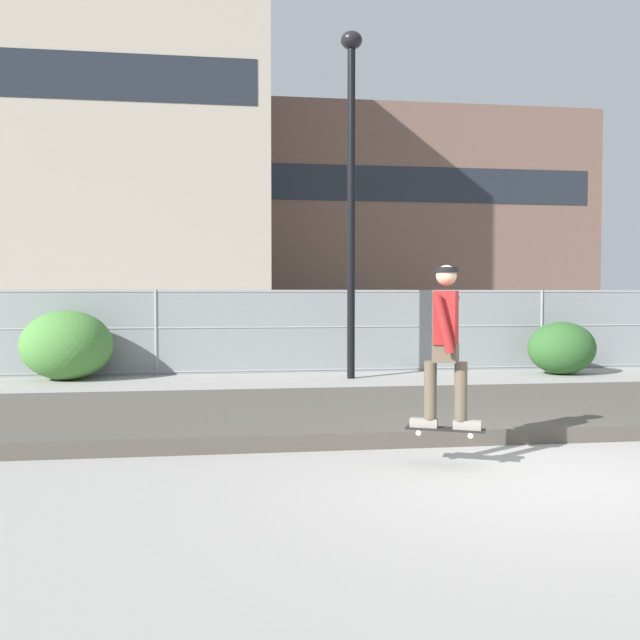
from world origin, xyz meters
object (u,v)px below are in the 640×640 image
street_lamp (351,165)px  shrub_left (66,345)px  parked_car_mid (446,329)px  skateboard (445,429)px  skater (446,337)px  parked_car_near (229,331)px  shrub_center (562,348)px

street_lamp → shrub_left: street_lamp is taller
parked_car_mid → shrub_left: bearing=-161.0°
skateboard → skater: (-0.00, -0.00, 0.95)m
skateboard → parked_car_mid: size_ratio=0.18×
skateboard → shrub_left: bearing=124.0°
parked_car_near → shrub_left: parked_car_near is taller
shrub_left → parked_car_mid: bearing=19.0°
parked_car_mid → street_lamp: bearing=-131.7°
shrub_center → parked_car_near: bearing=156.9°
skateboard → shrub_center: bearing=55.9°
parked_car_mid → shrub_center: bearing=-67.8°
street_lamp → parked_car_near: 5.37m
street_lamp → shrub_center: size_ratio=4.78×
skater → street_lamp: street_lamp is taller
skater → parked_car_mid: (3.65, 11.10, -0.49)m
shrub_left → skater: bearing=-56.0°
skater → street_lamp: bearing=86.9°
shrub_center → parked_car_mid: bearing=112.2°
parked_car_mid → parked_car_near: bearing=-175.1°
skateboard → shrub_center: shrub_center is taller
skater → parked_car_mid: size_ratio=0.37×
shrub_left → parked_car_near: bearing=38.4°
parked_car_mid → shrub_center: (1.45, -3.57, -0.26)m
skateboard → parked_car_near: parked_car_near is taller
skater → parked_car_mid: 11.69m
street_lamp → parked_car_mid: size_ratio=1.56×
street_lamp → skateboard: bearing=-93.1°
parked_car_near → skater: bearing=-78.9°
street_lamp → parked_car_mid: street_lamp is taller
skater → parked_car_mid: bearing=71.8°
parked_car_near → shrub_center: 7.82m
skater → shrub_left: size_ratio=0.90×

